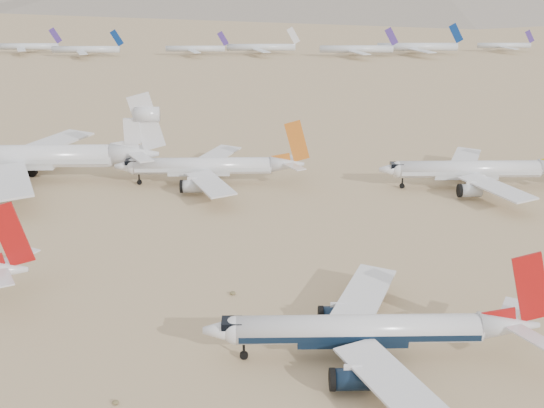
{
  "coord_description": "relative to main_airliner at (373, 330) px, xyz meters",
  "views": [
    {
      "loc": [
        -26.02,
        -87.08,
        52.37
      ],
      "look_at": [
        -23.34,
        39.35,
        7.0
      ],
      "focal_mm": 45.0,
      "sensor_mm": 36.0,
      "label": 1
    }
  ],
  "objects": [
    {
      "name": "ground",
      "position": [
        10.31,
        5.04,
        -4.38
      ],
      "size": [
        7000.0,
        7000.0,
        0.0
      ],
      "primitive_type": "plane",
      "color": "#987958",
      "rests_on": "ground"
    },
    {
      "name": "row2_white_trijet",
      "position": [
        -71.94,
        82.11,
        2.14
      ],
      "size": [
        63.56,
        62.11,
        22.52
      ],
      "color": "silver",
      "rests_on": "ground"
    },
    {
      "name": "distant_storage_row",
      "position": [
        71.21,
        318.2,
        0.03
      ],
      "size": [
        668.8,
        57.76,
        15.95
      ],
      "color": "silver",
      "rests_on": "ground"
    },
    {
      "name": "row2_orange_tail",
      "position": [
        -27.36,
        78.91,
        0.14
      ],
      "size": [
        45.18,
        44.2,
        16.12
      ],
      "color": "silver",
      "rests_on": "ground"
    },
    {
      "name": "main_airliner",
      "position": [
        0.0,
        0.0,
        0.0
      ],
      "size": [
        45.17,
        44.12,
        15.94
      ],
      "color": "silver",
      "rests_on": "ground"
    },
    {
      "name": "row2_gold_tail",
      "position": [
        37.36,
        74.54,
        0.19
      ],
      "size": [
        45.93,
        44.92,
        16.35
      ],
      "color": "silver",
      "rests_on": "ground"
    }
  ]
}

